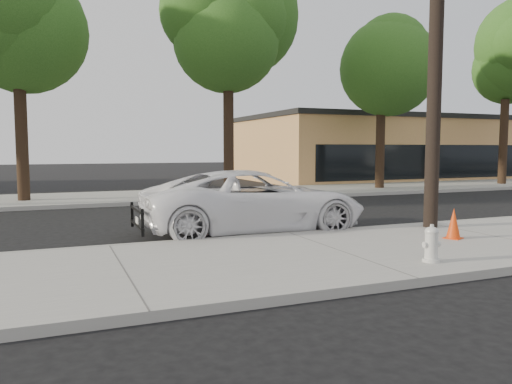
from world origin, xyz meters
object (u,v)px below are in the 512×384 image
police_cruiser (255,201)px  traffic_cone (454,224)px  utility_pole (436,39)px  fire_hydrant (431,245)px

police_cruiser → traffic_cone: bearing=-132.8°
utility_pole → police_cruiser: bearing=155.7°
police_cruiser → traffic_cone: police_cruiser is taller
utility_pole → traffic_cone: 4.52m
utility_pole → traffic_cone: utility_pole is taller
utility_pole → traffic_cone: size_ratio=13.67×
fire_hydrant → police_cruiser: bearing=109.4°
utility_pole → police_cruiser: (-3.96, 1.79, -3.92)m
traffic_cone → utility_pole: bearing=65.5°
utility_pole → police_cruiser: 5.86m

